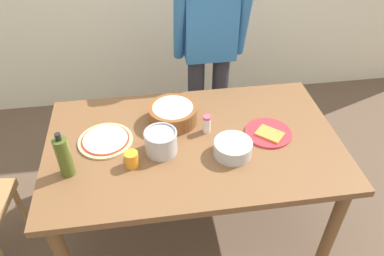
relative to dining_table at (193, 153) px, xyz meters
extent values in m
plane|color=brown|center=(0.00, 0.00, -0.67)|extent=(8.00, 8.00, 0.00)
cube|color=brown|center=(0.00, 0.00, 0.07)|extent=(1.60, 0.96, 0.04)
cylinder|color=brown|center=(0.72, -0.40, -0.31)|extent=(0.07, 0.07, 0.72)
cylinder|color=brown|center=(-0.72, 0.40, -0.31)|extent=(0.07, 0.07, 0.72)
cylinder|color=brown|center=(0.72, 0.40, -0.31)|extent=(0.07, 0.07, 0.72)
cylinder|color=#2D2D38|center=(0.13, 0.76, -0.24)|extent=(0.12, 0.12, 0.85)
cylinder|color=#2D2D38|center=(0.31, 0.76, -0.24)|extent=(0.12, 0.12, 0.85)
cube|color=#2D6BAD|center=(0.22, 0.76, 0.46)|extent=(0.34, 0.20, 0.55)
cylinder|color=#2D6BAD|center=(0.01, 0.71, 0.46)|extent=(0.07, 0.21, 0.55)
cylinder|color=#2D6BAD|center=(0.43, 0.71, 0.46)|extent=(0.07, 0.21, 0.55)
cylinder|color=#A37A4C|center=(-1.06, 0.09, -0.44)|extent=(0.04, 0.04, 0.45)
cylinder|color=beige|center=(-0.47, 0.06, 0.10)|extent=(0.30, 0.30, 0.01)
cylinder|color=#B22D1E|center=(-0.47, 0.06, 0.10)|extent=(0.26, 0.26, 0.00)
cylinder|color=beige|center=(-0.47, 0.06, 0.11)|extent=(0.24, 0.24, 0.00)
cylinder|color=red|center=(0.42, 0.00, 0.10)|extent=(0.26, 0.26, 0.01)
cube|color=#CC8438|center=(0.42, -0.02, 0.11)|extent=(0.17, 0.17, 0.01)
cylinder|color=brown|center=(-0.09, 0.19, 0.14)|extent=(0.28, 0.28, 0.10)
ellipsoid|color=beige|center=(-0.09, 0.19, 0.18)|extent=(0.25, 0.25, 0.05)
cylinder|color=#B7B7BC|center=(0.19, -0.13, 0.13)|extent=(0.20, 0.20, 0.08)
cylinder|color=#47561E|center=(-0.65, -0.15, 0.20)|extent=(0.07, 0.07, 0.22)
cylinder|color=black|center=(-0.65, -0.15, 0.33)|extent=(0.03, 0.03, 0.04)
cylinder|color=#B7B7BC|center=(-0.18, -0.06, 0.15)|extent=(0.17, 0.17, 0.12)
torus|color=#A5A5AD|center=(-0.18, -0.06, 0.21)|extent=(0.17, 0.17, 0.01)
cylinder|color=orange|center=(-0.33, -0.14, 0.13)|extent=(0.07, 0.07, 0.08)
cylinder|color=white|center=(0.09, 0.07, 0.14)|extent=(0.04, 0.04, 0.09)
cylinder|color=#D84C66|center=(0.09, 0.07, 0.19)|extent=(0.04, 0.04, 0.02)
camera|label=1|loc=(-0.23, -1.51, 1.45)|focal=34.98mm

